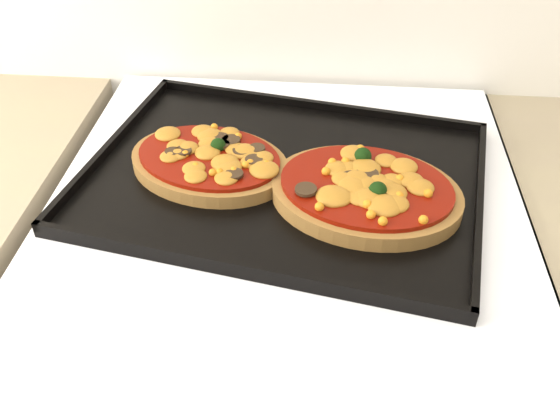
# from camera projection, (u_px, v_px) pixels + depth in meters

# --- Properties ---
(baking_tray) EXTENTS (0.55, 0.45, 0.02)m
(baking_tray) POSITION_uv_depth(u_px,v_px,m) (283.00, 175.00, 0.79)
(baking_tray) COLOR black
(baking_tray) RESTS_ON stove
(pizza_left) EXTENTS (0.24, 0.21, 0.03)m
(pizza_left) POSITION_uv_depth(u_px,v_px,m) (209.00, 160.00, 0.80)
(pizza_left) COLOR olive
(pizza_left) RESTS_ON baking_tray
(pizza_right) EXTENTS (0.26, 0.23, 0.03)m
(pizza_right) POSITION_uv_depth(u_px,v_px,m) (366.00, 190.00, 0.74)
(pizza_right) COLOR olive
(pizza_right) RESTS_ON baking_tray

